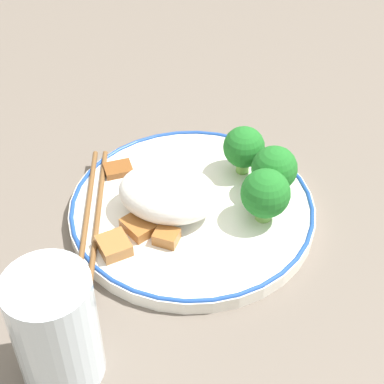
# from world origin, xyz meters

# --- Properties ---
(ground_plane) EXTENTS (3.00, 3.00, 0.00)m
(ground_plane) POSITION_xyz_m (0.00, 0.00, 0.00)
(ground_plane) COLOR #665B51
(plate) EXTENTS (0.27, 0.27, 0.02)m
(plate) POSITION_xyz_m (0.00, 0.00, 0.01)
(plate) COLOR white
(plate) RESTS_ON ground_plane
(rice_mound) EXTENTS (0.11, 0.08, 0.05)m
(rice_mound) POSITION_xyz_m (0.02, 0.01, 0.04)
(rice_mound) COLOR white
(rice_mound) RESTS_ON plate
(broccoli_back_left) EXTENTS (0.05, 0.05, 0.06)m
(broccoli_back_left) POSITION_xyz_m (-0.08, -0.00, 0.05)
(broccoli_back_left) COLOR #72AD4C
(broccoli_back_left) RESTS_ON plate
(broccoli_back_center) EXTENTS (0.05, 0.05, 0.06)m
(broccoli_back_center) POSITION_xyz_m (-0.08, -0.04, 0.05)
(broccoli_back_center) COLOR #72AD4C
(broccoli_back_center) RESTS_ON plate
(broccoli_back_right) EXTENTS (0.05, 0.05, 0.06)m
(broccoli_back_right) POSITION_xyz_m (-0.04, -0.07, 0.05)
(broccoli_back_right) COLOR #72AD4C
(broccoli_back_right) RESTS_ON plate
(meat_near_front) EXTENTS (0.04, 0.04, 0.01)m
(meat_near_front) POSITION_xyz_m (0.10, -0.03, 0.02)
(meat_near_front) COLOR brown
(meat_near_front) RESTS_ON plate
(meat_near_left) EXTENTS (0.04, 0.04, 0.01)m
(meat_near_left) POSITION_xyz_m (0.01, -0.02, 0.02)
(meat_near_left) COLOR #995B28
(meat_near_left) RESTS_ON plate
(meat_near_right) EXTENTS (0.04, 0.04, 0.01)m
(meat_near_right) POSITION_xyz_m (0.06, 0.08, 0.02)
(meat_near_right) COLOR #9E6633
(meat_near_right) RESTS_ON plate
(meat_near_back) EXTENTS (0.04, 0.04, 0.01)m
(meat_near_back) POSITION_xyz_m (0.05, 0.05, 0.02)
(meat_near_back) COLOR #995B28
(meat_near_back) RESTS_ON plate
(meat_on_rice_edge) EXTENTS (0.03, 0.02, 0.01)m
(meat_on_rice_edge) POSITION_xyz_m (0.01, 0.06, 0.02)
(meat_on_rice_edge) COLOR #995B28
(meat_on_rice_edge) RESTS_ON plate
(chopsticks) EXTENTS (0.07, 0.20, 0.01)m
(chopsticks) POSITION_xyz_m (0.10, 0.04, 0.02)
(chopsticks) COLOR brown
(chopsticks) RESTS_ON plate
(drinking_glass) EXTENTS (0.07, 0.07, 0.12)m
(drinking_glass) POSITION_xyz_m (0.06, 0.21, 0.06)
(drinking_glass) COLOR silver
(drinking_glass) RESTS_ON ground_plane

